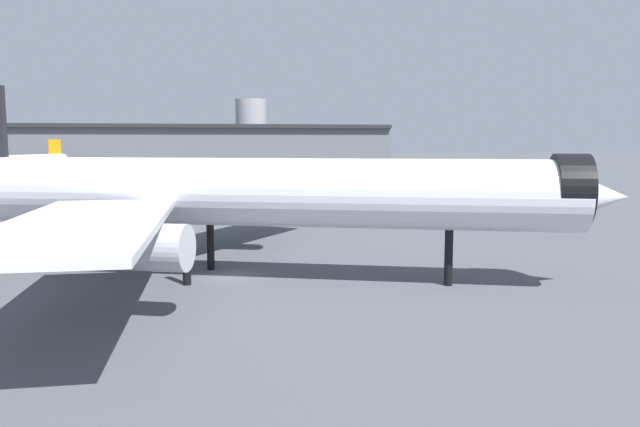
% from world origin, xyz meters
% --- Properties ---
extents(ground, '(900.00, 900.00, 0.00)m').
position_xyz_m(ground, '(0.00, 0.00, 0.00)').
color(ground, '#4C4F54').
extents(airliner_near_gate, '(56.24, 50.39, 15.13)m').
position_xyz_m(airliner_near_gate, '(-0.30, 0.06, 6.66)').
color(airliner_near_gate, silver).
rests_on(airliner_near_gate, ground).
extents(airliner_far_taxiway, '(33.99, 38.05, 11.02)m').
position_xyz_m(airliner_far_taxiway, '(-48.36, 130.57, 4.85)').
color(airliner_far_taxiway, silver).
rests_on(airliner_far_taxiway, ground).
extents(terminal_building, '(218.74, 42.20, 24.92)m').
position_xyz_m(terminal_building, '(-40.78, 169.92, 8.17)').
color(terminal_building, slate).
rests_on(terminal_building, ground).
extents(traffic_cone_near_nose, '(0.46, 0.46, 0.57)m').
position_xyz_m(traffic_cone_near_nose, '(-16.86, 28.82, 0.29)').
color(traffic_cone_near_nose, '#F2600C').
rests_on(traffic_cone_near_nose, ground).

